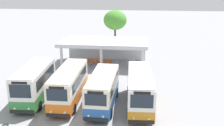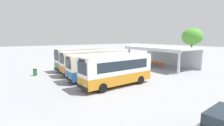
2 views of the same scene
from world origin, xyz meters
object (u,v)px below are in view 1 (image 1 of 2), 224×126
city_bus_second_in_row (69,84)px  waiting_chair_fourth_seat (102,62)px  city_bus_middle_cream (103,89)px  waiting_chair_fifth_seat (106,62)px  waiting_chair_middle_seat (98,61)px  waiting_chair_far_end_seat (111,62)px  waiting_chair_end_by_column (89,61)px  city_bus_fourth_amber (140,88)px  waiting_chair_second_from_end (94,61)px  city_bus_nearest_orange (35,82)px

city_bus_second_in_row → waiting_chair_fourth_seat: (1.31, 12.01, -1.26)m
city_bus_middle_cream → waiting_chair_fifth_seat: bearing=96.5°
waiting_chair_middle_seat → waiting_chair_far_end_seat: bearing=-3.2°
waiting_chair_fourth_seat → waiting_chair_fifth_seat: 0.60m
city_bus_second_in_row → waiting_chair_end_by_column: 12.13m
city_bus_middle_cream → waiting_chair_fourth_seat: city_bus_middle_cream is taller
waiting_chair_far_end_seat → city_bus_middle_cream: bearing=-86.1°
city_bus_fourth_amber → waiting_chair_end_by_column: bearing=120.4°
city_bus_fourth_amber → waiting_chair_far_end_seat: size_ratio=9.42×
waiting_chair_fourth_seat → city_bus_second_in_row: bearing=-96.2°
waiting_chair_fourth_seat → waiting_chair_middle_seat: bearing=170.9°
waiting_chair_far_end_seat → waiting_chair_fifth_seat: bearing=177.6°
city_bus_middle_cream → city_bus_fourth_amber: (3.37, 0.38, 0.08)m
city_bus_second_in_row → waiting_chair_end_by_column: size_ratio=9.31×
city_bus_middle_cream → city_bus_fourth_amber: city_bus_fourth_amber is taller
waiting_chair_second_from_end → city_bus_second_in_row: bearing=-90.5°
waiting_chair_far_end_seat → waiting_chair_end_by_column: bearing=179.2°
waiting_chair_second_from_end → city_bus_nearest_orange: bearing=-105.9°
waiting_chair_second_from_end → waiting_chair_far_end_seat: (2.40, -0.11, 0.00)m
city_bus_fourth_amber → waiting_chair_far_end_seat: city_bus_fourth_amber is taller
city_bus_second_in_row → waiting_chair_fifth_seat: size_ratio=9.31×
city_bus_second_in_row → waiting_chair_middle_seat: size_ratio=9.31×
city_bus_nearest_orange → city_bus_middle_cream: 6.76m
city_bus_middle_cream → waiting_chair_second_from_end: 13.25m
city_bus_fourth_amber → waiting_chair_middle_seat: (-6.02, 12.39, -1.26)m
city_bus_second_in_row → waiting_chair_far_end_seat: (2.51, 12.01, -1.26)m
waiting_chair_middle_seat → city_bus_middle_cream: bearing=-78.3°
city_bus_nearest_orange → waiting_chair_second_from_end: bearing=74.1°
waiting_chair_middle_seat → waiting_chair_fourth_seat: size_ratio=1.00×
city_bus_fourth_amber → waiting_chair_fifth_seat: bearing=111.4°
waiting_chair_middle_seat → waiting_chair_fourth_seat: 0.61m
city_bus_fourth_amber → waiting_chair_second_from_end: bearing=118.1°
city_bus_fourth_amber → waiting_chair_end_by_column: city_bus_fourth_amber is taller
city_bus_second_in_row → city_bus_middle_cream: 3.43m
waiting_chair_end_by_column → waiting_chair_second_from_end: bearing=6.7°
waiting_chair_end_by_column → waiting_chair_fourth_seat: bearing=-1.2°
city_bus_fourth_amber → waiting_chair_second_from_end: 14.12m
city_bus_fourth_amber → waiting_chair_fifth_seat: (-4.82, 12.31, -1.26)m
city_bus_middle_cream → city_bus_second_in_row: bearing=168.9°
city_bus_fourth_amber → waiting_chair_fifth_seat: city_bus_fourth_amber is taller
waiting_chair_end_by_column → city_bus_fourth_amber: bearing=-59.6°
city_bus_nearest_orange → city_bus_middle_cream: city_bus_nearest_orange is taller
city_bus_nearest_orange → waiting_chair_far_end_seat: bearing=64.1°
waiting_chair_middle_seat → waiting_chair_end_by_column: bearing=-177.2°
city_bus_nearest_orange → waiting_chair_middle_seat: bearing=71.5°
city_bus_middle_cream → waiting_chair_far_end_seat: (-0.85, 12.67, -1.18)m
waiting_chair_far_end_seat → city_bus_second_in_row: bearing=-101.8°
city_bus_nearest_orange → waiting_chair_far_end_seat: city_bus_nearest_orange is taller
waiting_chair_end_by_column → waiting_chair_fourth_seat: (1.80, -0.04, 0.00)m
city_bus_middle_cream → waiting_chair_fifth_seat: size_ratio=8.49×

